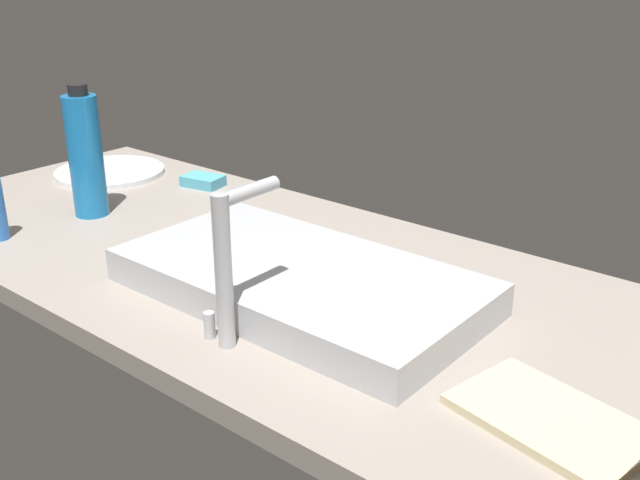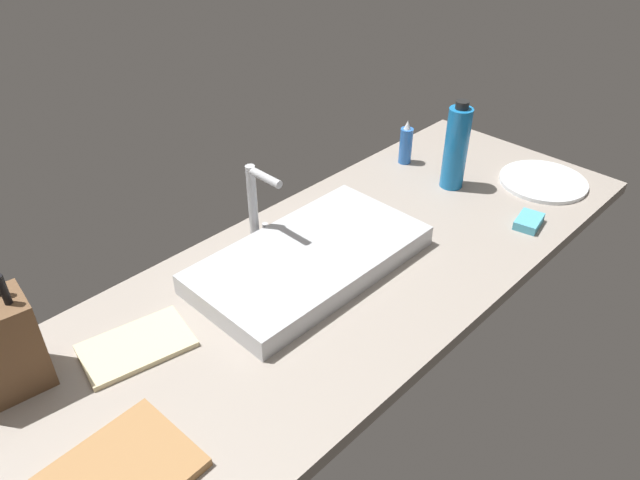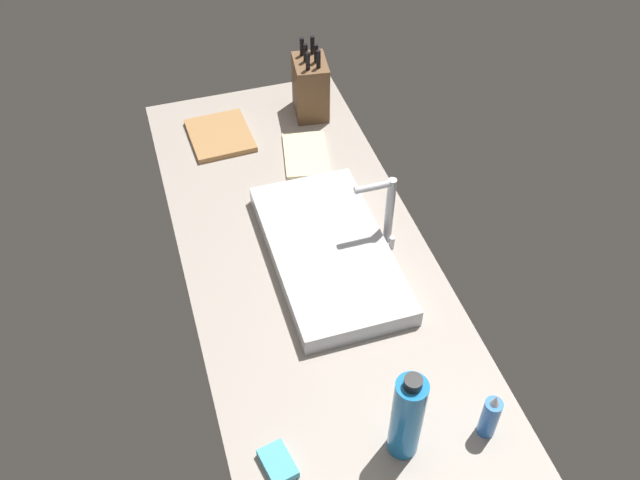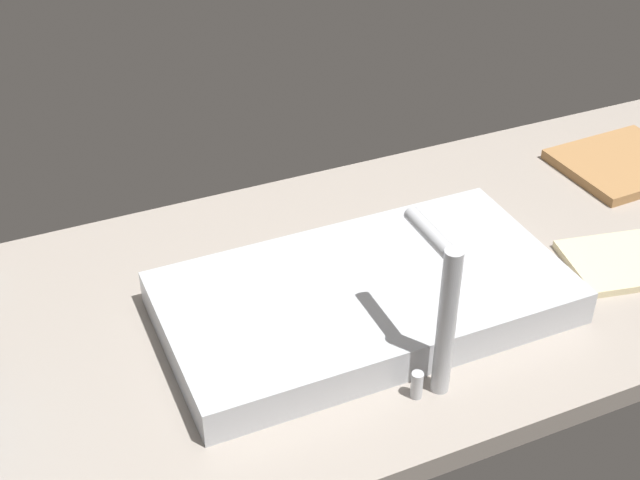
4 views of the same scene
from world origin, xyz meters
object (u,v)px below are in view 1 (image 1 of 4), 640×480
(water_bottle, at_px, (85,155))
(dish_sponge, at_px, (203,181))
(dinner_plate, at_px, (110,172))
(dish_towel, at_px, (550,419))
(faucet, at_px, (228,257))
(sink_basin, at_px, (300,281))

(water_bottle, bearing_deg, dish_sponge, -97.21)
(dinner_plate, bearing_deg, water_bottle, 137.17)
(water_bottle, distance_m, dish_towel, 1.03)
(faucet, xyz_separation_m, dish_sponge, (0.57, -0.46, -0.12))
(sink_basin, height_order, dish_towel, sink_basin)
(faucet, distance_m, dinner_plate, 0.90)
(faucet, relative_size, dish_sponge, 2.47)
(sink_basin, xyz_separation_m, dinner_plate, (0.79, -0.21, -0.02))
(dish_towel, height_order, dish_sponge, dish_sponge)
(dinner_plate, height_order, dish_sponge, dish_sponge)
(sink_basin, height_order, dinner_plate, sink_basin)
(dish_sponge, bearing_deg, sink_basin, 152.03)
(faucet, height_order, dinner_plate, faucet)
(water_bottle, relative_size, dish_sponge, 2.96)
(sink_basin, relative_size, water_bottle, 2.17)
(dish_towel, bearing_deg, dinner_plate, -12.51)
(dinner_plate, height_order, dish_towel, same)
(sink_basin, distance_m, dish_sponge, 0.62)
(faucet, height_order, water_bottle, water_bottle)
(water_bottle, height_order, dish_sponge, water_bottle)
(faucet, bearing_deg, dish_towel, -166.40)
(dinner_plate, relative_size, dish_towel, 1.17)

